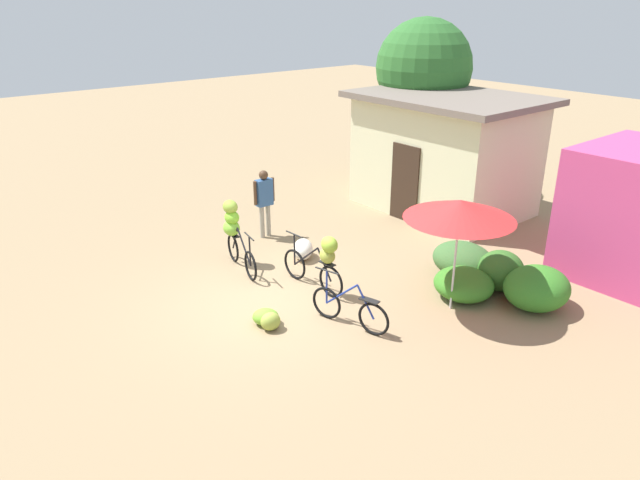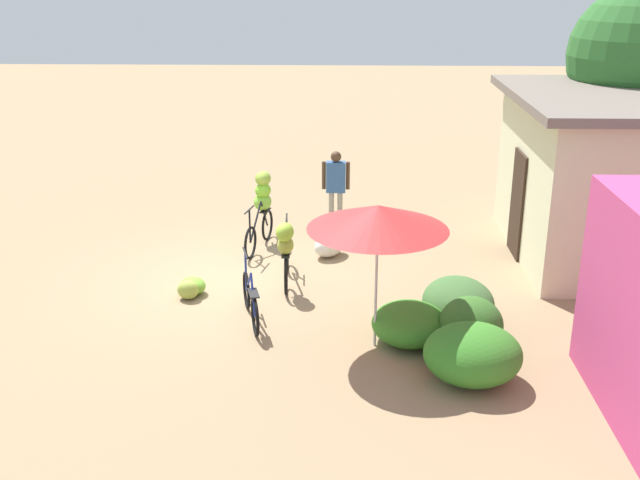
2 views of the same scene
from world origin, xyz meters
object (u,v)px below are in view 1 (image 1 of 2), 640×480
(market_umbrella, at_px, (460,209))
(banana_pile_on_ground, at_px, (268,319))
(bicycle_center_loaded, at_px, (349,309))
(bicycle_leftmost, at_px, (234,229))
(tree_behind_building, at_px, (424,68))
(produce_sack, at_px, (303,249))
(building_low, at_px, (445,152))
(bicycle_near_pile, at_px, (321,259))
(person_vendor, at_px, (264,197))

(market_umbrella, relative_size, banana_pile_on_ground, 3.05)
(banana_pile_on_ground, bearing_deg, bicycle_center_loaded, 50.47)
(market_umbrella, xyz_separation_m, bicycle_leftmost, (-4.25, -2.08, -1.13))
(tree_behind_building, xyz_separation_m, produce_sack, (2.06, -6.10, -3.31))
(bicycle_leftmost, distance_m, banana_pile_on_ground, 2.83)
(market_umbrella, bearing_deg, bicycle_center_loaded, -111.38)
(bicycle_leftmost, bearing_deg, building_low, 86.43)
(produce_sack, bearing_deg, bicycle_near_pile, -25.55)
(produce_sack, bearing_deg, tree_behind_building, 108.62)
(bicycle_leftmost, xyz_separation_m, person_vendor, (-0.95, 1.45, 0.17))
(bicycle_leftmost, height_order, produce_sack, bicycle_leftmost)
(banana_pile_on_ground, xyz_separation_m, person_vendor, (-3.52, 2.40, 0.87))
(bicycle_leftmost, bearing_deg, person_vendor, 123.19)
(bicycle_near_pile, xyz_separation_m, banana_pile_on_ground, (0.40, -1.58, -0.57))
(tree_behind_building, bearing_deg, market_umbrella, -43.60)
(market_umbrella, relative_size, bicycle_center_loaded, 1.37)
(person_vendor, bearing_deg, market_umbrella, 6.96)
(bicycle_near_pile, height_order, produce_sack, bicycle_near_pile)
(tree_behind_building, relative_size, bicycle_center_loaded, 3.14)
(tree_behind_building, distance_m, bicycle_near_pile, 8.20)
(market_umbrella, bearing_deg, banana_pile_on_ground, -118.90)
(market_umbrella, bearing_deg, tree_behind_building, 136.40)
(market_umbrella, height_order, bicycle_center_loaded, market_umbrella)
(banana_pile_on_ground, bearing_deg, building_low, 106.37)
(produce_sack, bearing_deg, bicycle_leftmost, -115.88)
(building_low, bearing_deg, bicycle_leftmost, -93.57)
(bicycle_near_pile, distance_m, bicycle_center_loaded, 1.45)
(market_umbrella, height_order, banana_pile_on_ground, market_umbrella)
(bicycle_near_pile, bearing_deg, banana_pile_on_ground, -75.97)
(market_umbrella, bearing_deg, bicycle_leftmost, -153.87)
(person_vendor, bearing_deg, building_low, 74.84)
(bicycle_near_pile, xyz_separation_m, bicycle_center_loaded, (1.32, -0.46, -0.38))
(building_low, xyz_separation_m, bicycle_near_pile, (1.77, -5.80, -0.85))
(person_vendor, bearing_deg, bicycle_near_pile, -14.72)
(bicycle_center_loaded, bearing_deg, tree_behind_building, 123.90)
(market_umbrella, height_order, bicycle_leftmost, market_umbrella)
(building_low, distance_m, market_umbrella, 5.82)
(building_low, relative_size, produce_sack, 6.78)
(building_low, bearing_deg, produce_sack, -87.11)
(bicycle_center_loaded, xyz_separation_m, produce_sack, (-2.84, 1.18, -0.12))
(building_low, distance_m, bicycle_center_loaded, 7.09)
(tree_behind_building, height_order, person_vendor, tree_behind_building)
(banana_pile_on_ground, height_order, produce_sack, produce_sack)
(market_umbrella, height_order, person_vendor, market_umbrella)
(bicycle_near_pile, relative_size, person_vendor, 1.04)
(building_low, bearing_deg, person_vendor, -105.16)
(person_vendor, bearing_deg, produce_sack, -3.39)
(market_umbrella, height_order, produce_sack, market_umbrella)
(tree_behind_building, relative_size, bicycle_leftmost, 2.98)
(bicycle_leftmost, bearing_deg, bicycle_near_pile, 16.13)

